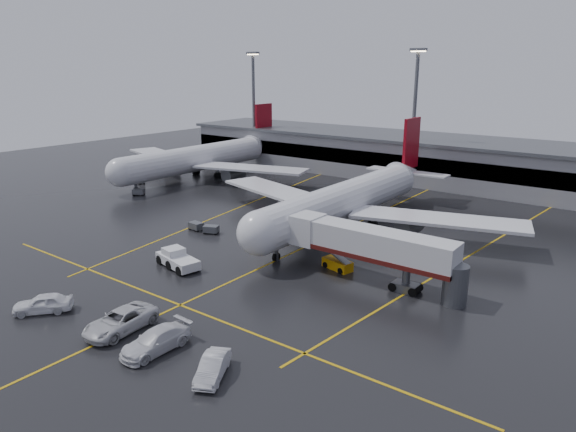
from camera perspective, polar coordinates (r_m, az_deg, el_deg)
The scene contains 22 objects.
ground at distance 66.97m, azimuth 2.40°, elevation -3.20°, with size 220.00×220.00×0.00m, color black.
apron_line_centre at distance 66.97m, azimuth 2.40°, elevation -3.19°, with size 0.25×90.00×0.02m, color gold.
apron_line_stop at distance 51.67m, azimuth -11.76°, elevation -9.57°, with size 60.00×0.25×0.02m, color gold.
apron_line_left at distance 86.34m, azimuth -4.79°, elevation 1.19°, with size 0.25×70.00×0.02m, color gold.
apron_line_right at distance 68.35m, azimuth 19.89°, elevation -3.77°, with size 0.25×70.00×0.02m, color gold.
terminal at distance 107.80m, azimuth 17.10°, elevation 5.87°, with size 122.00×19.00×8.60m.
light_mast_left at distance 124.26m, azimuth -3.80°, elevation 12.51°, with size 3.00×1.20×25.45m.
light_mast_mid at distance 102.91m, azimuth 13.75°, elevation 11.37°, with size 3.00×1.20×25.45m.
main_airliner at distance 73.65m, azimuth 6.72°, elevation 1.91°, with size 48.80×45.60×14.10m.
second_airliner at distance 108.69m, azimuth -9.49°, elevation 6.37°, with size 48.80×45.60×14.10m.
jet_bridge at distance 55.06m, azimuth 9.11°, elevation -3.38°, with size 19.90×3.40×6.05m.
pushback_tractor at distance 60.83m, azimuth -12.10°, elevation -4.71°, with size 6.49×3.76×2.18m.
belt_loader at distance 59.25m, azimuth 5.46°, elevation -5.30°, with size 3.86×2.37×2.28m.
service_van_a at distance 47.96m, azimuth -17.95°, elevation -10.92°, with size 3.11×6.74×1.87m, color silver.
service_van_b at distance 44.15m, azimuth -14.33°, elevation -13.13°, with size 2.50×6.14×1.78m, color silver.
service_van_c at distance 40.15m, azimuth -8.29°, elevation -16.13°, with size 1.65×4.74×1.56m, color silver.
service_van_d at distance 54.00m, azimuth -25.35°, elevation -8.67°, with size 2.10×5.23×1.78m, color white.
baggage_cart_a at distance 72.10m, azimuth -8.46°, elevation -1.42°, with size 2.36×2.01×1.12m.
baggage_cart_b at distance 73.96m, azimuth -10.09°, elevation -1.05°, with size 2.11×1.48×1.12m.
baggage_cart_c at distance 78.38m, azimuth -1.89°, elevation 0.17°, with size 2.15×1.54×1.12m.
baggage_cart_d at distance 106.18m, azimuth -16.00°, elevation 3.77°, with size 2.24×1.71×1.12m.
baggage_cart_e at distance 96.58m, azimuth -16.11°, elevation 2.58°, with size 2.39×2.17×1.12m.
Camera 1 is at (35.63, -52.25, 22.04)m, focal length 32.33 mm.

